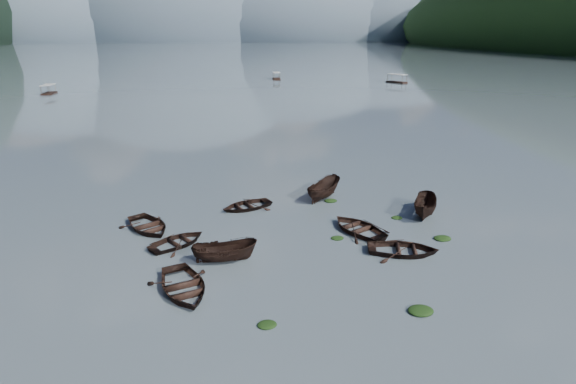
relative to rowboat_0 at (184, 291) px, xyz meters
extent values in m
plane|color=#4D5960|center=(7.50, -2.29, 0.00)|extent=(2400.00, 2400.00, 0.00)
ellipsoid|color=#475666|center=(-252.50, 897.71, 0.00)|extent=(520.00, 520.00, 280.00)
ellipsoid|color=#475666|center=(-52.50, 897.71, 0.00)|extent=(520.00, 520.00, 340.00)
ellipsoid|color=#475666|center=(147.50, 897.71, 0.00)|extent=(520.00, 520.00, 260.00)
ellipsoid|color=#475666|center=(327.50, 897.71, 0.00)|extent=(520.00, 520.00, 220.00)
imported|color=black|center=(0.00, 0.00, 0.00)|extent=(4.74, 5.68, 1.01)
imported|color=black|center=(-0.66, 5.99, 0.00)|extent=(4.92, 4.66, 0.83)
imported|color=black|center=(2.40, 3.16, 0.00)|extent=(4.13, 1.62, 1.58)
imported|color=black|center=(12.04, 6.10, 0.00)|extent=(5.05, 5.67, 0.97)
imported|color=black|center=(13.84, 2.28, 0.00)|extent=(5.30, 4.42, 0.95)
imported|color=black|center=(18.16, 8.17, 0.00)|extent=(3.73, 4.72, 1.73)
imported|color=black|center=(-2.96, 8.90, 0.00)|extent=(5.27, 5.76, 0.98)
imported|color=black|center=(4.44, 11.92, 0.00)|extent=(5.01, 4.33, 0.87)
imported|color=black|center=(11.21, 13.31, 0.00)|extent=(4.41, 4.62, 1.79)
ellipsoid|color=black|center=(4.20, -3.85, 0.00)|extent=(0.97, 0.80, 0.21)
ellipsoid|color=black|center=(3.04, 5.26, 0.00)|extent=(1.04, 0.83, 0.23)
ellipsoid|color=black|center=(12.12, -4.03, 0.00)|extent=(1.34, 1.07, 0.29)
ellipsoid|color=black|center=(15.74, 7.91, 0.00)|extent=(0.86, 0.73, 0.19)
ellipsoid|color=black|center=(17.41, 3.83, 0.00)|extent=(1.23, 0.97, 0.25)
ellipsoid|color=black|center=(1.92, 4.56, 0.00)|extent=(1.03, 0.83, 0.22)
ellipsoid|color=black|center=(10.23, 5.13, 0.00)|extent=(0.91, 0.76, 0.19)
ellipsoid|color=black|center=(11.62, 12.30, 0.00)|extent=(1.10, 0.88, 0.24)
camera|label=1|loc=(2.18, -22.27, 13.53)|focal=28.00mm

